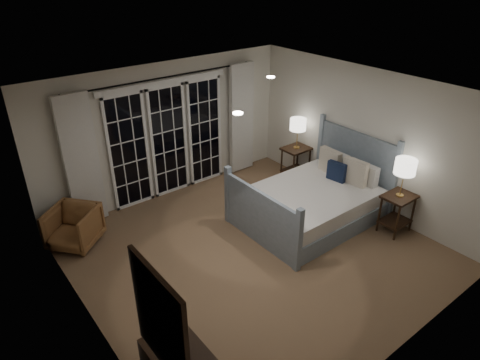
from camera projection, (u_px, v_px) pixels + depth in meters
floor at (253, 251)px, 6.69m from camera, size 5.00×5.00×0.00m
ceiling at (255, 95)px, 5.52m from camera, size 5.00×5.00×0.00m
wall_left at (81, 245)px, 4.74m from camera, size 0.02×5.00×2.50m
wall_right at (364, 139)px, 7.47m from camera, size 0.02×5.00×2.50m
wall_back at (167, 131)px, 7.84m from camera, size 5.00×0.02×2.50m
wall_front at (410, 270)px, 4.37m from camera, size 5.00×0.02×2.50m
french_doors at (169, 139)px, 7.89m from camera, size 2.50×0.04×2.20m
curtain_rod at (165, 77)px, 7.31m from camera, size 3.50×0.03×0.03m
curtain_left at (81, 161)px, 6.91m from camera, size 0.55×0.10×2.25m
curtain_right at (241, 119)px, 8.71m from camera, size 0.55×0.10×2.25m
downlight_a at (271, 77)px, 6.38m from camera, size 0.12×0.12×0.01m
downlight_b at (238, 113)px, 4.92m from camera, size 0.12×0.12×0.01m
bed at (312, 201)px, 7.37m from camera, size 2.31×1.67×1.35m
nightstand_left at (397, 208)px, 6.98m from camera, size 0.52×0.42×0.67m
nightstand_right at (296, 158)px, 8.64m from camera, size 0.54×0.43×0.70m
lamp_left at (405, 167)px, 6.63m from camera, size 0.33×0.33×0.64m
lamp_right at (298, 125)px, 8.30m from camera, size 0.32×0.32×0.61m
armchair at (73, 227)px, 6.70m from camera, size 0.99×0.99×0.65m
mirror at (160, 321)px, 3.37m from camera, size 0.05×0.85×1.00m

